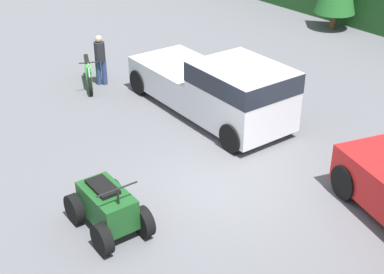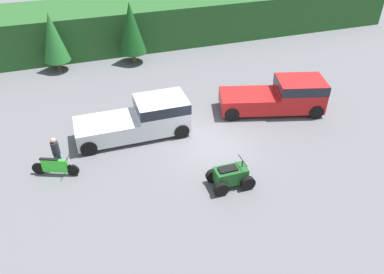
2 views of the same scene
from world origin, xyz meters
name	(u,v)px [view 1 (image 1 of 2)]	position (x,y,z in m)	size (l,w,h in m)	color
ground_plane	(224,186)	(0.00, 0.00, 0.00)	(80.00, 80.00, 0.00)	#5B5B60
pickup_truck_second	(220,87)	(-2.94, 2.24, 1.03)	(5.90, 2.28, 1.97)	silver
dirt_bike	(88,73)	(-7.60, 0.26, 0.46)	(2.09, 1.05, 1.13)	black
quad_atv	(108,208)	(-0.24, -3.05, 0.52)	(1.96, 1.20, 1.31)	black
rider_person	(100,58)	(-7.43, 0.68, 0.95)	(0.51, 0.51, 1.75)	navy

